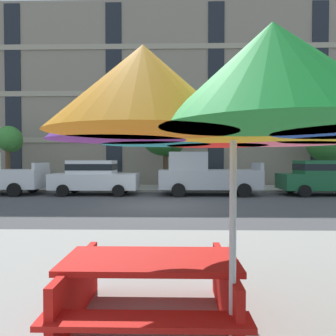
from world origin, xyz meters
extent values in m
plane|color=#424244|center=(0.00, 0.00, 0.00)|extent=(120.00, 120.00, 0.00)
cube|color=#9E998E|center=(0.00, 6.80, 0.06)|extent=(56.00, 3.60, 0.12)
cube|color=gray|center=(0.00, 15.00, 6.40)|extent=(42.27, 12.00, 12.80)
cube|color=#9E937F|center=(0.00, 8.96, 3.20)|extent=(41.42, 0.08, 0.36)
cube|color=#9E937F|center=(0.00, 8.96, 6.40)|extent=(41.42, 0.08, 0.36)
cube|color=#9E937F|center=(0.00, 8.96, 9.60)|extent=(41.42, 0.08, 0.36)
cube|color=black|center=(-10.57, 8.97, 6.80)|extent=(1.10, 0.06, 11.60)
cube|color=black|center=(-3.52, 8.97, 6.80)|extent=(1.10, 0.06, 11.60)
cube|color=black|center=(3.52, 8.97, 6.80)|extent=(1.10, 0.06, 11.60)
cube|color=black|center=(10.57, 8.97, 6.80)|extent=(1.10, 0.06, 11.60)
cube|color=silver|center=(-6.27, 3.70, 1.48)|extent=(0.16, 1.75, 0.36)
cylinder|color=black|center=(-7.16, 4.65, 0.34)|extent=(0.68, 0.22, 0.68)
cylinder|color=black|center=(-7.16, 2.75, 0.34)|extent=(0.68, 0.22, 0.68)
cube|color=silver|center=(-3.44, 3.70, 0.70)|extent=(4.40, 1.76, 0.80)
cube|color=silver|center=(-3.59, 3.70, 1.44)|extent=(2.30, 1.55, 0.68)
cube|color=black|center=(-3.59, 3.70, 1.44)|extent=(2.32, 1.57, 0.32)
cylinder|color=black|center=(-2.08, 4.58, 0.30)|extent=(0.60, 0.22, 0.60)
cylinder|color=black|center=(-2.08, 2.82, 0.30)|extent=(0.60, 0.22, 0.60)
cylinder|color=black|center=(-4.80, 4.58, 0.30)|extent=(0.60, 0.22, 0.60)
cylinder|color=black|center=(-4.80, 2.82, 0.30)|extent=(0.60, 0.22, 0.60)
cube|color=#A8AAB2|center=(2.43, 3.70, 0.82)|extent=(5.10, 1.90, 0.96)
cube|color=#A8AAB2|center=(1.33, 3.70, 1.75)|extent=(1.90, 1.75, 0.90)
cube|color=#A8AAB2|center=(4.90, 3.70, 1.48)|extent=(0.16, 1.75, 0.36)
cylinder|color=black|center=(4.01, 4.65, 0.34)|extent=(0.68, 0.22, 0.68)
cylinder|color=black|center=(4.01, 2.75, 0.34)|extent=(0.68, 0.22, 0.68)
cylinder|color=black|center=(0.85, 4.65, 0.34)|extent=(0.68, 0.22, 0.68)
cylinder|color=black|center=(0.85, 2.75, 0.34)|extent=(0.68, 0.22, 0.68)
cube|color=#195933|center=(8.29, 3.70, 0.70)|extent=(4.40, 1.76, 0.80)
cube|color=#195933|center=(8.14, 3.70, 1.44)|extent=(2.30, 1.55, 0.68)
cube|color=black|center=(8.14, 3.70, 1.44)|extent=(2.32, 1.57, 0.32)
cylinder|color=black|center=(6.92, 4.58, 0.30)|extent=(0.60, 0.22, 0.60)
cylinder|color=black|center=(6.92, 2.82, 0.30)|extent=(0.60, 0.22, 0.60)
cylinder|color=brown|center=(-9.77, 6.82, 1.20)|extent=(0.29, 0.29, 2.41)
sphere|color=#387F33|center=(-9.57, 6.63, 3.15)|extent=(1.53, 1.53, 1.53)
sphere|color=#387F33|center=(-9.70, 7.00, 3.02)|extent=(1.47, 1.47, 1.47)
cylinder|color=#4C3823|center=(0.11, 6.61, 1.11)|extent=(0.29, 0.29, 2.23)
sphere|color=#236023|center=(0.30, 6.77, 2.95)|extent=(1.93, 1.93, 1.93)
sphere|color=#236023|center=(-0.06, 6.83, 3.33)|extent=(2.09, 2.09, 2.09)
sphere|color=#236023|center=(-0.05, 6.31, 3.43)|extent=(2.74, 2.74, 2.74)
cylinder|color=brown|center=(10.00, 6.83, 1.04)|extent=(0.28, 0.28, 2.07)
sphere|color=#2D702D|center=(10.31, 7.04, 3.06)|extent=(2.74, 2.74, 2.74)
sphere|color=#2D702D|center=(9.78, 6.97, 3.13)|extent=(1.74, 1.74, 1.74)
sphere|color=#2D702D|center=(10.29, 6.48, 2.89)|extent=(1.74, 1.74, 1.74)
sphere|color=#2D702D|center=(9.80, 6.50, 2.81)|extent=(2.23, 2.23, 2.23)
cylinder|color=silver|center=(1.11, -9.00, 1.25)|extent=(0.06, 0.06, 2.49)
cone|color=#E5668C|center=(1.81, -8.31, 2.22)|extent=(1.17, 1.17, 0.54)
cone|color=red|center=(1.11, -8.02, 2.22)|extent=(1.17, 1.17, 0.54)
cone|color=#199EB2|center=(0.42, -8.31, 2.22)|extent=(1.17, 1.17, 0.54)
cone|color=#662D9E|center=(0.13, -9.00, 2.22)|extent=(1.17, 1.17, 0.54)
cone|color=orange|center=(0.42, -9.69, 2.22)|extent=(1.17, 1.17, 0.54)
cone|color=green|center=(1.11, -9.98, 2.22)|extent=(1.17, 1.17, 0.54)
cone|color=yellow|center=(1.11, -9.00, 2.26)|extent=(1.47, 1.47, 0.62)
cube|color=red|center=(0.37, -8.47, 0.74)|extent=(1.80, 0.80, 0.06)
cube|color=red|center=(0.37, -9.09, 0.44)|extent=(1.80, 0.28, 0.05)
cube|color=red|center=(0.37, -7.85, 0.44)|extent=(1.80, 0.28, 0.05)
cube|color=red|center=(1.15, -8.47, 0.37)|extent=(0.08, 1.40, 0.74)
cube|color=red|center=(-0.41, -8.46, 0.37)|extent=(0.08, 1.40, 0.74)
camera|label=1|loc=(0.61, -11.52, 1.79)|focal=31.68mm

